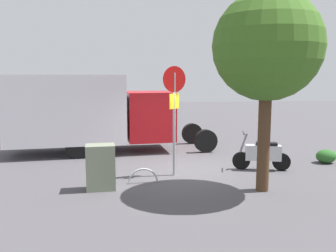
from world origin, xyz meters
name	(u,v)px	position (x,y,z in m)	size (l,w,h in m)	color
ground_plane	(187,169)	(0.00, 0.00, 0.00)	(60.00, 60.00, 0.00)	#474549
box_truck_near	(91,110)	(3.17, -3.05, 1.65)	(8.02, 2.75, 3.01)	black
motorcycle	(263,154)	(-2.35, 0.45, 0.52)	(1.77, 0.75, 1.20)	black
stop_sign	(174,103)	(0.53, 0.67, 2.17)	(0.71, 0.33, 3.25)	#9E9EA3
street_tree	(267,47)	(-1.52, 2.43, 3.67)	(2.74, 2.74, 5.07)	#47301E
utility_cabinet	(101,167)	(2.66, 1.73, 0.60)	(0.75, 0.53, 1.19)	gray
bike_rack_hoop	(143,183)	(1.52, 1.33, 0.00)	(0.85, 0.85, 0.05)	#B7B7BC
shrub_near_sign	(326,156)	(-4.89, -0.11, 0.24)	(0.69, 0.57, 0.47)	#265A22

